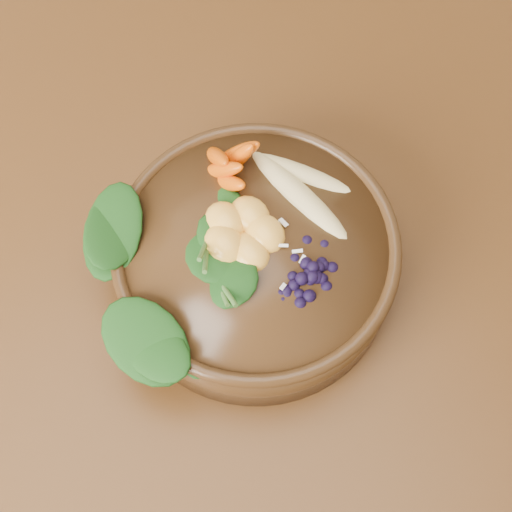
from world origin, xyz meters
TOP-DOWN VIEW (x-y plane):
  - ground at (0.00, 0.00)m, footprint 4.00×4.00m
  - dining_table at (0.00, 0.00)m, footprint 1.60×0.90m
  - stoneware_bowl at (0.14, -0.12)m, footprint 0.35×0.35m
  - kale_heap at (0.08, -0.08)m, footprint 0.22×0.21m
  - carrot_cluster at (0.16, -0.03)m, footprint 0.07×0.07m
  - banana_halves at (0.21, -0.09)m, footprint 0.10×0.16m
  - mandarin_cluster at (0.14, -0.10)m, footprint 0.10×0.11m
  - blueberry_pile at (0.16, -0.17)m, footprint 0.15×0.13m
  - coconut_flakes at (0.15, -0.13)m, footprint 0.10×0.09m

SIDE VIEW (x-z plane):
  - ground at x=0.00m, z-range 0.00..0.00m
  - dining_table at x=0.00m, z-range 0.28..1.03m
  - stoneware_bowl at x=0.14m, z-range 0.75..0.82m
  - coconut_flakes at x=0.15m, z-range 0.82..0.83m
  - banana_halves at x=0.21m, z-range 0.82..0.85m
  - mandarin_cluster at x=0.14m, z-range 0.82..0.85m
  - blueberry_pile at x=0.16m, z-range 0.82..0.86m
  - kale_heap at x=0.08m, z-range 0.82..0.86m
  - carrot_cluster at x=0.16m, z-range 0.82..0.90m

